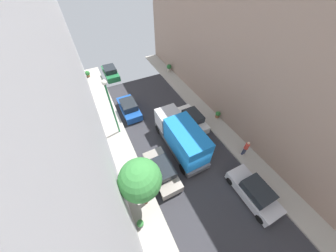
{
  "coord_description": "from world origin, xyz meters",
  "views": [
    {
      "loc": [
        -5.29,
        -5.31,
        13.36
      ],
      "look_at": [
        0.07,
        5.37,
        0.5
      ],
      "focal_mm": 18.11,
      "sensor_mm": 36.0,
      "label": 1
    }
  ],
  "objects_px": {
    "parked_car_left_3": "(129,108)",
    "delivery_truck": "(181,137)",
    "parked_car_left_4": "(110,72)",
    "parked_car_right_1": "(254,192)",
    "parked_car_left_2": "(162,171)",
    "potted_plant_0": "(169,67)",
    "parked_car_right_2": "(192,119)",
    "potted_plant_2": "(88,74)",
    "pedestrian": "(246,148)",
    "street_tree_0": "(140,180)",
    "potted_plant_3": "(140,224)",
    "lamp_post": "(110,102)",
    "potted_plant_1": "(218,114)"
  },
  "relations": [
    {
      "from": "parked_car_left_3",
      "to": "delivery_truck",
      "type": "xyz_separation_m",
      "value": [
        2.7,
        -7.09,
        1.07
      ]
    },
    {
      "from": "parked_car_left_4",
      "to": "parked_car_right_1",
      "type": "xyz_separation_m",
      "value": [
        5.4,
        -22.17,
        0.0
      ]
    },
    {
      "from": "parked_car_left_2",
      "to": "potted_plant_0",
      "type": "height_order",
      "value": "parked_car_left_2"
    },
    {
      "from": "parked_car_left_3",
      "to": "parked_car_right_2",
      "type": "distance_m",
      "value": 7.19
    },
    {
      "from": "potted_plant_2",
      "to": "parked_car_left_4",
      "type": "bearing_deg",
      "value": -23.13
    },
    {
      "from": "pedestrian",
      "to": "street_tree_0",
      "type": "bearing_deg",
      "value": -179.77
    },
    {
      "from": "parked_car_left_4",
      "to": "delivery_truck",
      "type": "xyz_separation_m",
      "value": [
        2.7,
        -15.81,
        1.07
      ]
    },
    {
      "from": "parked_car_left_4",
      "to": "potted_plant_0",
      "type": "height_order",
      "value": "parked_car_left_4"
    },
    {
      "from": "pedestrian",
      "to": "parked_car_right_2",
      "type": "bearing_deg",
      "value": 111.14
    },
    {
      "from": "potted_plant_3",
      "to": "lamp_post",
      "type": "height_order",
      "value": "lamp_post"
    },
    {
      "from": "parked_car_left_2",
      "to": "potted_plant_3",
      "type": "height_order",
      "value": "parked_car_left_2"
    },
    {
      "from": "parked_car_left_3",
      "to": "delivery_truck",
      "type": "height_order",
      "value": "delivery_truck"
    },
    {
      "from": "potted_plant_0",
      "to": "potted_plant_1",
      "type": "relative_size",
      "value": 1.35
    },
    {
      "from": "parked_car_left_4",
      "to": "street_tree_0",
      "type": "distance_m",
      "value": 19.39
    },
    {
      "from": "parked_car_left_2",
      "to": "street_tree_0",
      "type": "relative_size",
      "value": 0.82
    },
    {
      "from": "potted_plant_2",
      "to": "lamp_post",
      "type": "relative_size",
      "value": 0.15
    },
    {
      "from": "parked_car_left_3",
      "to": "potted_plant_3",
      "type": "distance_m",
      "value": 11.94
    },
    {
      "from": "delivery_truck",
      "to": "pedestrian",
      "type": "relative_size",
      "value": 3.84
    },
    {
      "from": "delivery_truck",
      "to": "parked_car_left_2",
      "type": "bearing_deg",
      "value": -148.38
    },
    {
      "from": "parked_car_right_2",
      "to": "delivery_truck",
      "type": "relative_size",
      "value": 0.64
    },
    {
      "from": "parked_car_right_1",
      "to": "street_tree_0",
      "type": "xyz_separation_m",
      "value": [
        -7.46,
        3.15,
        3.19
      ]
    },
    {
      "from": "lamp_post",
      "to": "potted_plant_1",
      "type": "bearing_deg",
      "value": -15.2
    },
    {
      "from": "parked_car_right_1",
      "to": "parked_car_left_3",
      "type": "bearing_deg",
      "value": 111.88
    },
    {
      "from": "parked_car_left_2",
      "to": "delivery_truck",
      "type": "height_order",
      "value": "delivery_truck"
    },
    {
      "from": "street_tree_0",
      "to": "potted_plant_1",
      "type": "distance_m",
      "value": 12.11
    },
    {
      "from": "parked_car_left_2",
      "to": "parked_car_left_3",
      "type": "height_order",
      "value": "same"
    },
    {
      "from": "lamp_post",
      "to": "parked_car_left_3",
      "type": "bearing_deg",
      "value": 52.37
    },
    {
      "from": "delivery_truck",
      "to": "potted_plant_2",
      "type": "xyz_separation_m",
      "value": [
        -5.73,
        17.1,
        -1.15
      ]
    },
    {
      "from": "parked_car_left_3",
      "to": "potted_plant_0",
      "type": "relative_size",
      "value": 4.01
    },
    {
      "from": "delivery_truck",
      "to": "pedestrian",
      "type": "bearing_deg",
      "value": -33.27
    },
    {
      "from": "parked_car_left_2",
      "to": "parked_car_left_4",
      "type": "distance_m",
      "value": 17.47
    },
    {
      "from": "delivery_truck",
      "to": "pedestrian",
      "type": "height_order",
      "value": "delivery_truck"
    },
    {
      "from": "parked_car_left_3",
      "to": "potted_plant_0",
      "type": "distance_m",
      "value": 10.27
    },
    {
      "from": "delivery_truck",
      "to": "pedestrian",
      "type": "distance_m",
      "value": 5.82
    },
    {
      "from": "pedestrian",
      "to": "delivery_truck",
      "type": "bearing_deg",
      "value": 146.73
    },
    {
      "from": "potted_plant_0",
      "to": "delivery_truck",
      "type": "bearing_deg",
      "value": -112.6
    },
    {
      "from": "delivery_truck",
      "to": "potted_plant_0",
      "type": "relative_size",
      "value": 6.31
    },
    {
      "from": "pedestrian",
      "to": "potted_plant_3",
      "type": "relative_size",
      "value": 2.27
    },
    {
      "from": "parked_car_right_1",
      "to": "pedestrian",
      "type": "xyz_separation_m",
      "value": [
        2.13,
        3.19,
        0.35
      ]
    },
    {
      "from": "parked_car_right_2",
      "to": "potted_plant_2",
      "type": "height_order",
      "value": "parked_car_right_2"
    },
    {
      "from": "street_tree_0",
      "to": "potted_plant_3",
      "type": "bearing_deg",
      "value": -124.8
    },
    {
      "from": "potted_plant_2",
      "to": "parked_car_left_2",
      "type": "bearing_deg",
      "value": -80.83
    },
    {
      "from": "parked_car_left_3",
      "to": "potted_plant_1",
      "type": "relative_size",
      "value": 5.4
    },
    {
      "from": "delivery_truck",
      "to": "street_tree_0",
      "type": "relative_size",
      "value": 1.3
    },
    {
      "from": "potted_plant_0",
      "to": "parked_car_left_3",
      "type": "bearing_deg",
      "value": -143.13
    },
    {
      "from": "pedestrian",
      "to": "potted_plant_0",
      "type": "height_order",
      "value": "pedestrian"
    },
    {
      "from": "parked_car_right_2",
      "to": "potted_plant_2",
      "type": "distance_m",
      "value": 17.0
    },
    {
      "from": "potted_plant_0",
      "to": "parked_car_right_1",
      "type": "bearing_deg",
      "value": -98.17
    },
    {
      "from": "delivery_truck",
      "to": "potted_plant_1",
      "type": "distance_m",
      "value": 6.15
    },
    {
      "from": "parked_car_right_1",
      "to": "potted_plant_0",
      "type": "height_order",
      "value": "parked_car_right_1"
    }
  ]
}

